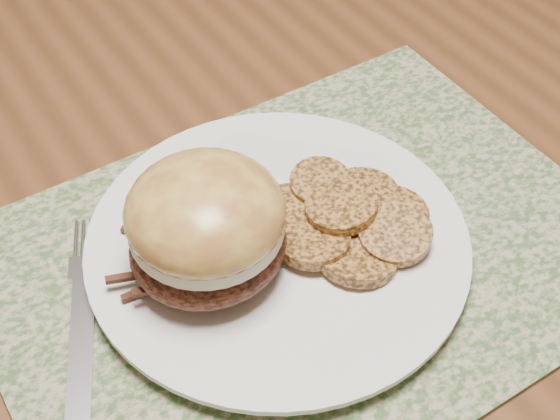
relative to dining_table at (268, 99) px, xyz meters
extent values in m
plane|color=brown|center=(0.00, 0.00, -0.67)|extent=(3.50, 3.50, 0.00)
cube|color=brown|center=(0.00, 0.00, 0.06)|extent=(1.50, 0.90, 0.04)
cube|color=#3E5E30|center=(-0.12, -0.26, 0.08)|extent=(0.45, 0.33, 0.00)
cylinder|color=white|center=(-0.14, -0.24, 0.09)|extent=(0.26, 0.26, 0.02)
ellipsoid|color=black|center=(-0.19, -0.24, 0.12)|extent=(0.14, 0.13, 0.04)
cylinder|color=beige|center=(-0.19, -0.24, 0.14)|extent=(0.13, 0.13, 0.01)
ellipsoid|color=#BD933E|center=(-0.19, -0.24, 0.15)|extent=(0.13, 0.13, 0.06)
cylinder|color=#A86E31|center=(-0.12, -0.23, 0.10)|extent=(0.06, 0.06, 0.01)
cylinder|color=#A86E31|center=(-0.09, -0.22, 0.11)|extent=(0.05, 0.05, 0.01)
cylinder|color=#A86E31|center=(-0.06, -0.24, 0.10)|extent=(0.07, 0.07, 0.02)
cylinder|color=#A86E31|center=(-0.12, -0.26, 0.11)|extent=(0.07, 0.07, 0.02)
cylinder|color=#A86E31|center=(-0.09, -0.25, 0.12)|extent=(0.07, 0.07, 0.02)
cylinder|color=#A86E31|center=(-0.06, -0.27, 0.11)|extent=(0.06, 0.06, 0.01)
cylinder|color=#A86E31|center=(-0.10, -0.29, 0.10)|extent=(0.08, 0.08, 0.02)
cylinder|color=#A86E31|center=(-0.07, -0.29, 0.11)|extent=(0.06, 0.06, 0.02)
cylinder|color=#A86E31|center=(-0.11, -0.27, 0.10)|extent=(0.05, 0.05, 0.02)
cube|color=silver|center=(-0.30, -0.25, 0.09)|extent=(0.07, 0.13, 0.00)
cube|color=silver|center=(-0.26, -0.18, 0.09)|extent=(0.03, 0.03, 0.00)
camera|label=1|loc=(-0.33, -0.55, 0.52)|focal=50.00mm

